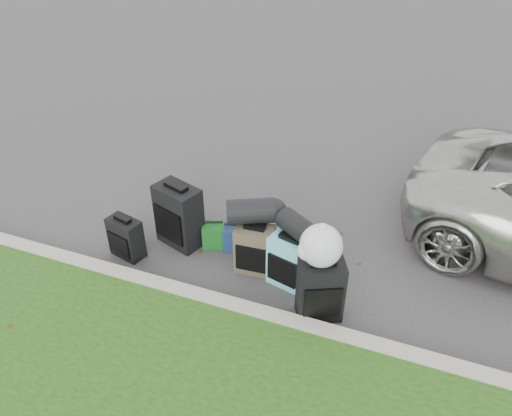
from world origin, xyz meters
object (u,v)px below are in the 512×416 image
(suitcase_small_black, at_px, (126,238))
(suitcase_large_black_left, at_px, (179,216))
(suitcase_olive, at_px, (255,249))
(suitcase_teal, at_px, (289,262))
(tote_green, at_px, (214,235))
(suitcase_large_black_right, at_px, (320,290))
(tote_navy, at_px, (236,238))

(suitcase_small_black, distance_m, suitcase_large_black_left, 0.69)
(suitcase_olive, relative_size, suitcase_teal, 0.96)
(suitcase_teal, bearing_deg, tote_green, 176.72)
(suitcase_large_black_right, bearing_deg, suitcase_teal, 117.27)
(suitcase_small_black, xyz_separation_m, suitcase_olive, (1.55, 0.30, 0.04))
(suitcase_large_black_right, relative_size, tote_navy, 2.22)
(suitcase_small_black, xyz_separation_m, tote_navy, (1.18, 0.59, -0.10))
(suitcase_large_black_left, distance_m, suitcase_teal, 1.53)
(suitcase_olive, bearing_deg, suitcase_small_black, -173.24)
(tote_green, bearing_deg, tote_navy, -13.08)
(suitcase_olive, distance_m, suitcase_teal, 0.45)
(suitcase_small_black, bearing_deg, suitcase_olive, 24.73)
(suitcase_small_black, bearing_deg, suitcase_large_black_left, 57.30)
(suitcase_small_black, distance_m, suitcase_teal, 2.00)
(suitcase_olive, bearing_deg, suitcase_teal, -14.96)
(suitcase_teal, height_order, tote_green, suitcase_teal)
(tote_green, xyz_separation_m, tote_navy, (0.28, 0.04, 0.00))
(suitcase_olive, relative_size, tote_green, 1.97)
(suitcase_olive, xyz_separation_m, tote_green, (-0.65, 0.25, -0.15))
(suitcase_large_black_right, bearing_deg, suitcase_olive, 129.06)
(suitcase_large_black_right, xyz_separation_m, tote_green, (-1.54, 0.69, -0.20))
(suitcase_olive, height_order, suitcase_teal, suitcase_teal)
(suitcase_small_black, relative_size, suitcase_large_black_left, 0.64)
(suitcase_large_black_left, height_order, suitcase_large_black_right, suitcase_large_black_left)
(suitcase_teal, xyz_separation_m, tote_navy, (-0.81, 0.38, -0.16))
(suitcase_large_black_left, xyz_separation_m, suitcase_large_black_right, (1.96, -0.60, -0.05))
(suitcase_large_black_left, bearing_deg, suitcase_olive, 9.86)
(suitcase_large_black_left, distance_m, tote_navy, 0.75)
(suitcase_olive, bearing_deg, suitcase_large_black_right, -30.16)
(tote_green, bearing_deg, suitcase_olive, -42.41)
(suitcase_small_black, relative_size, suitcase_teal, 0.82)
(suitcase_olive, relative_size, tote_navy, 1.91)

